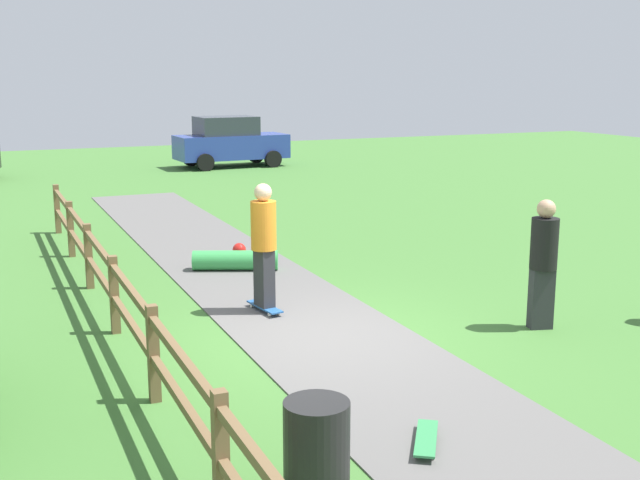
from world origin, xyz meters
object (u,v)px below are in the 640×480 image
(skateboard_loose, at_px, (426,439))
(parked_car_blue, at_px, (230,142))
(trash_bin, at_px, (317,453))
(skater_riding, at_px, (264,240))
(skater_fallen, at_px, (235,259))
(bystander_black, at_px, (543,258))

(skateboard_loose, xyz_separation_m, parked_car_blue, (5.24, 23.33, 0.87))
(trash_bin, height_order, skater_riding, skater_riding)
(skater_fallen, bearing_deg, skater_riding, -98.35)
(trash_bin, relative_size, bystander_black, 0.49)
(skater_fallen, distance_m, skateboard_loose, 7.54)
(trash_bin, height_order, bystander_black, bystander_black)
(bystander_black, bearing_deg, skateboard_loose, -142.97)
(skater_fallen, xyz_separation_m, bystander_black, (2.93, -4.97, 0.82))
(trash_bin, distance_m, bystander_black, 5.68)
(trash_bin, xyz_separation_m, parked_car_blue, (6.61, 23.84, 0.51))
(skateboard_loose, bearing_deg, skater_riding, 89.35)
(skater_riding, bearing_deg, bystander_black, -34.13)
(trash_bin, bearing_deg, skater_riding, 75.01)
(skater_fallen, bearing_deg, skateboard_loose, -93.44)
(skater_riding, height_order, skater_fallen, skater_riding)
(skater_riding, bearing_deg, skater_fallen, 81.65)
(trash_bin, distance_m, skater_riding, 5.55)
(trash_bin, height_order, parked_car_blue, parked_car_blue)
(bystander_black, xyz_separation_m, parked_car_blue, (1.86, 20.78, -0.07))
(trash_bin, bearing_deg, bystander_black, 32.78)
(parked_car_blue, bearing_deg, skateboard_loose, -102.66)
(skater_riding, bearing_deg, parked_car_blue, 74.36)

